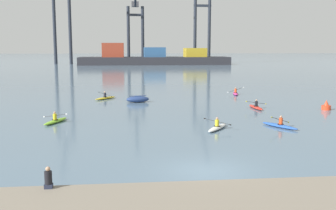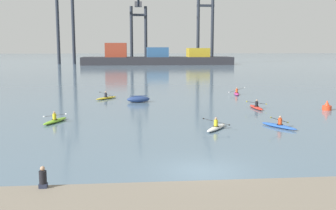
{
  "view_description": "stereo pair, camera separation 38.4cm",
  "coord_description": "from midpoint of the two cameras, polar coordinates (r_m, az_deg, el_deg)",
  "views": [
    {
      "loc": [
        -3.87,
        -18.97,
        6.18
      ],
      "look_at": [
        -0.05,
        19.13,
        0.6
      ],
      "focal_mm": 42.29,
      "sensor_mm": 36.0,
      "label": 1
    },
    {
      "loc": [
        -3.49,
        -19.01,
        6.18
      ],
      "look_at": [
        -0.05,
        19.13,
        0.6
      ],
      "focal_mm": 42.29,
      "sensor_mm": 36.0,
      "label": 2
    }
  ],
  "objects": [
    {
      "name": "ground_plane",
      "position": [
        20.3,
        5.07,
        -9.46
      ],
      "size": [
        800.0,
        800.0,
        0.0
      ],
      "primitive_type": "plane",
      "color": "slate"
    },
    {
      "name": "container_barge",
      "position": [
        144.4,
        -2.3,
        6.78
      ],
      "size": [
        53.99,
        11.51,
        7.77
      ],
      "color": "#28282D",
      "rests_on": "ground"
    },
    {
      "name": "gantry_crane_west",
      "position": [
        154.59,
        -15.18,
        13.02
      ],
      "size": [
        6.84,
        17.8,
        40.79
      ],
      "color": "#232833",
      "rests_on": "ground"
    },
    {
      "name": "gantry_crane_west_mid",
      "position": [
        157.03,
        -4.78,
        11.77
      ],
      "size": [
        6.78,
        18.61,
        33.42
      ],
      "color": "#232833",
      "rests_on": "ground"
    },
    {
      "name": "gantry_crane_east_mid",
      "position": [
        156.89,
        4.95,
        12.57
      ],
      "size": [
        6.82,
        21.13,
        35.88
      ],
      "color": "#232833",
      "rests_on": "ground"
    },
    {
      "name": "capsized_dinghy",
      "position": [
        45.07,
        -4.62,
        0.83
      ],
      "size": [
        2.73,
        1.46,
        0.76
      ],
      "color": "navy",
      "rests_on": "ground"
    },
    {
      "name": "channel_buoy",
      "position": [
        42.46,
        21.6,
        -0.17
      ],
      "size": [
        0.9,
        0.9,
        1.0
      ],
      "color": "red",
      "rests_on": "ground"
    },
    {
      "name": "kayak_magenta",
      "position": [
        53.19,
        9.5,
        1.69
      ],
      "size": [
        2.16,
        3.45,
        1.02
      ],
      "color": "#C13384",
      "rests_on": "ground"
    },
    {
      "name": "kayak_red",
      "position": [
        41.28,
        12.29,
        -0.27
      ],
      "size": [
        2.27,
        3.43,
        0.95
      ],
      "color": "red",
      "rests_on": "ground"
    },
    {
      "name": "kayak_white",
      "position": [
        30.34,
        6.76,
        -3.19
      ],
      "size": [
        2.38,
        3.16,
        0.95
      ],
      "color": "silver",
      "rests_on": "ground"
    },
    {
      "name": "kayak_blue",
      "position": [
        32.01,
        15.47,
        -2.83
      ],
      "size": [
        2.18,
        3.26,
        0.99
      ],
      "color": "#2856B2",
      "rests_on": "ground"
    },
    {
      "name": "kayak_yellow",
      "position": [
        48.31,
        -9.23,
        1.04
      ],
      "size": [
        2.67,
        2.97,
        0.95
      ],
      "color": "yellow",
      "rests_on": "ground"
    },
    {
      "name": "kayak_lime",
      "position": [
        34.12,
        -16.21,
        -2.18
      ],
      "size": [
        2.13,
        3.39,
        0.95
      ],
      "color": "#7ABC2D",
      "rests_on": "ground"
    },
    {
      "name": "seated_onlooker",
      "position": [
        16.81,
        -17.51,
        -10.09
      ],
      "size": [
        0.32,
        0.3,
        0.9
      ],
      "color": "#23283D",
      "rests_on": "stone_quay"
    }
  ]
}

